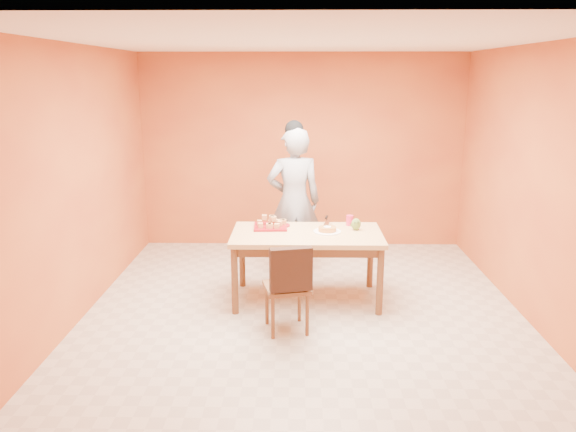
{
  "coord_description": "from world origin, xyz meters",
  "views": [
    {
      "loc": [
        -0.07,
        -5.35,
        2.4
      ],
      "look_at": [
        -0.16,
        0.3,
        0.97
      ],
      "focal_mm": 35.0,
      "sensor_mm": 36.0,
      "label": 1
    }
  ],
  "objects_px": {
    "magenta_glass": "(350,220)",
    "red_dinner_plate": "(280,225)",
    "egg_ornament": "(356,224)",
    "pastry_platter": "(270,227)",
    "sponge_cake": "(327,229)",
    "dining_chair": "(287,286)",
    "checker_tin": "(352,224)",
    "person": "(294,202)",
    "dining_table": "(307,241)"
  },
  "relations": [
    {
      "from": "magenta_glass",
      "to": "person",
      "type": "bearing_deg",
      "value": 138.38
    },
    {
      "from": "person",
      "to": "egg_ornament",
      "type": "height_order",
      "value": "person"
    },
    {
      "from": "dining_table",
      "to": "person",
      "type": "distance_m",
      "value": 0.91
    },
    {
      "from": "pastry_platter",
      "to": "checker_tin",
      "type": "xyz_separation_m",
      "value": [
        0.91,
        0.11,
        0.0
      ]
    },
    {
      "from": "magenta_glass",
      "to": "red_dinner_plate",
      "type": "bearing_deg",
      "value": -176.98
    },
    {
      "from": "pastry_platter",
      "to": "red_dinner_plate",
      "type": "xyz_separation_m",
      "value": [
        0.11,
        0.07,
        -0.0
      ]
    },
    {
      "from": "dining_table",
      "to": "sponge_cake",
      "type": "height_order",
      "value": "sponge_cake"
    },
    {
      "from": "person",
      "to": "pastry_platter",
      "type": "xyz_separation_m",
      "value": [
        -0.25,
        -0.67,
        -0.13
      ]
    },
    {
      "from": "egg_ornament",
      "to": "magenta_glass",
      "type": "height_order",
      "value": "egg_ornament"
    },
    {
      "from": "egg_ornament",
      "to": "checker_tin",
      "type": "bearing_deg",
      "value": 100.3
    },
    {
      "from": "person",
      "to": "pastry_platter",
      "type": "distance_m",
      "value": 0.73
    },
    {
      "from": "pastry_platter",
      "to": "red_dinner_plate",
      "type": "bearing_deg",
      "value": 33.56
    },
    {
      "from": "magenta_glass",
      "to": "egg_ornament",
      "type": "bearing_deg",
      "value": -75.45
    },
    {
      "from": "sponge_cake",
      "to": "egg_ornament",
      "type": "height_order",
      "value": "egg_ornament"
    },
    {
      "from": "sponge_cake",
      "to": "egg_ornament",
      "type": "relative_size",
      "value": 1.48
    },
    {
      "from": "dining_table",
      "to": "sponge_cake",
      "type": "bearing_deg",
      "value": 6.77
    },
    {
      "from": "pastry_platter",
      "to": "egg_ornament",
      "type": "xyz_separation_m",
      "value": [
        0.93,
        -0.09,
        0.05
      ]
    },
    {
      "from": "dining_chair",
      "to": "sponge_cake",
      "type": "xyz_separation_m",
      "value": [
        0.42,
        0.81,
        0.33
      ]
    },
    {
      "from": "pastry_platter",
      "to": "red_dinner_plate",
      "type": "distance_m",
      "value": 0.13
    },
    {
      "from": "pastry_platter",
      "to": "sponge_cake",
      "type": "relative_size",
      "value": 1.87
    },
    {
      "from": "pastry_platter",
      "to": "sponge_cake",
      "type": "height_order",
      "value": "sponge_cake"
    },
    {
      "from": "dining_chair",
      "to": "sponge_cake",
      "type": "height_order",
      "value": "dining_chair"
    },
    {
      "from": "person",
      "to": "pastry_platter",
      "type": "relative_size",
      "value": 5.03
    },
    {
      "from": "dining_table",
      "to": "person",
      "type": "relative_size",
      "value": 0.89
    },
    {
      "from": "egg_ornament",
      "to": "checker_tin",
      "type": "relative_size",
      "value": 1.35
    },
    {
      "from": "red_dinner_plate",
      "to": "sponge_cake",
      "type": "distance_m",
      "value": 0.57
    },
    {
      "from": "dining_table",
      "to": "dining_chair",
      "type": "xyz_separation_m",
      "value": [
        -0.2,
        -0.78,
        -0.21
      ]
    },
    {
      "from": "pastry_platter",
      "to": "checker_tin",
      "type": "height_order",
      "value": "checker_tin"
    },
    {
      "from": "egg_ornament",
      "to": "dining_chair",
      "type": "bearing_deg",
      "value": -125.74
    },
    {
      "from": "dining_chair",
      "to": "pastry_platter",
      "type": "xyz_separation_m",
      "value": [
        -0.2,
        0.98,
        0.31
      ]
    },
    {
      "from": "dining_table",
      "to": "person",
      "type": "height_order",
      "value": "person"
    },
    {
      "from": "dining_table",
      "to": "pastry_platter",
      "type": "distance_m",
      "value": 0.46
    },
    {
      "from": "pastry_platter",
      "to": "magenta_glass",
      "type": "height_order",
      "value": "magenta_glass"
    },
    {
      "from": "dining_chair",
      "to": "checker_tin",
      "type": "height_order",
      "value": "dining_chair"
    },
    {
      "from": "person",
      "to": "red_dinner_plate",
      "type": "distance_m",
      "value": 0.63
    },
    {
      "from": "egg_ornament",
      "to": "sponge_cake",
      "type": "bearing_deg",
      "value": -160.45
    },
    {
      "from": "pastry_platter",
      "to": "dining_chair",
      "type": "bearing_deg",
      "value": -78.68
    },
    {
      "from": "dining_chair",
      "to": "pastry_platter",
      "type": "height_order",
      "value": "dining_chair"
    },
    {
      "from": "sponge_cake",
      "to": "magenta_glass",
      "type": "bearing_deg",
      "value": 47.32
    },
    {
      "from": "dining_chair",
      "to": "sponge_cake",
      "type": "relative_size",
      "value": 4.63
    },
    {
      "from": "pastry_platter",
      "to": "sponge_cake",
      "type": "xyz_separation_m",
      "value": [
        0.62,
        -0.18,
        0.02
      ]
    },
    {
      "from": "dining_chair",
      "to": "red_dinner_plate",
      "type": "distance_m",
      "value": 1.1
    },
    {
      "from": "dining_chair",
      "to": "magenta_glass",
      "type": "xyz_separation_m",
      "value": [
        0.69,
        1.09,
        0.36
      ]
    },
    {
      "from": "person",
      "to": "magenta_glass",
      "type": "xyz_separation_m",
      "value": [
        0.63,
        -0.56,
        -0.08
      ]
    },
    {
      "from": "egg_ornament",
      "to": "magenta_glass",
      "type": "bearing_deg",
      "value": 108.17
    },
    {
      "from": "dining_table",
      "to": "red_dinner_plate",
      "type": "relative_size",
      "value": 7.3
    },
    {
      "from": "dining_table",
      "to": "sponge_cake",
      "type": "relative_size",
      "value": 8.34
    },
    {
      "from": "dining_chair",
      "to": "red_dinner_plate",
      "type": "relative_size",
      "value": 4.05
    },
    {
      "from": "egg_ornament",
      "to": "checker_tin",
      "type": "height_order",
      "value": "egg_ornament"
    },
    {
      "from": "person",
      "to": "magenta_glass",
      "type": "relative_size",
      "value": 15.85
    }
  ]
}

